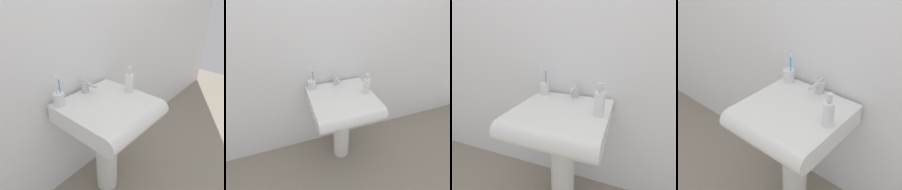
{
  "view_description": "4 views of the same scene",
  "coord_description": "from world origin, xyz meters",
  "views": [
    {
      "loc": [
        -0.9,
        -0.85,
        1.48
      ],
      "look_at": [
        0.04,
        -0.02,
        0.81
      ],
      "focal_mm": 35.0,
      "sensor_mm": 36.0,
      "label": 1
    },
    {
      "loc": [
        -0.44,
        -1.18,
        1.63
      ],
      "look_at": [
        -0.04,
        -0.01,
        0.78
      ],
      "focal_mm": 28.0,
      "sensor_mm": 36.0,
      "label": 2
    },
    {
      "loc": [
        0.35,
        -0.9,
        1.19
      ],
      "look_at": [
        0.01,
        0.01,
        0.84
      ],
      "focal_mm": 28.0,
      "sensor_mm": 36.0,
      "label": 3
    },
    {
      "loc": [
        0.81,
        -1.0,
        1.63
      ],
      "look_at": [
        -0.03,
        -0.02,
        0.84
      ],
      "focal_mm": 45.0,
      "sensor_mm": 36.0,
      "label": 4
    }
  ],
  "objects": [
    {
      "name": "sink_pedestal",
      "position": [
        0.0,
        0.0,
        0.32
      ],
      "size": [
        0.16,
        0.16,
        0.64
      ],
      "primitive_type": "cylinder",
      "color": "white",
      "rests_on": "ground"
    },
    {
      "name": "ground_plane",
      "position": [
        0.0,
        0.0,
        0.0
      ],
      "size": [
        6.0,
        6.0,
        0.0
      ],
      "primitive_type": "plane",
      "color": "gray",
      "rests_on": "ground"
    },
    {
      "name": "sink_basin",
      "position": [
        0.0,
        -0.05,
        0.7
      ],
      "size": [
        0.56,
        0.57,
        0.12
      ],
      "color": "white",
      "rests_on": "sink_pedestal"
    },
    {
      "name": "soap_bottle",
      "position": [
        0.22,
        -0.02,
        0.83
      ],
      "size": [
        0.06,
        0.06,
        0.18
      ],
      "color": "white",
      "rests_on": "sink_basin"
    },
    {
      "name": "wall_back",
      "position": [
        0.0,
        0.3,
        1.2
      ],
      "size": [
        5.0,
        0.05,
        2.4
      ],
      "primitive_type": "cube",
      "color": "white",
      "rests_on": "ground"
    },
    {
      "name": "faucet",
      "position": [
        0.01,
        0.2,
        0.81
      ],
      "size": [
        0.05,
        0.13,
        0.09
      ],
      "color": "silver",
      "rests_on": "sink_basin"
    },
    {
      "name": "toothbrush_cup",
      "position": [
        -0.22,
        0.2,
        0.81
      ],
      "size": [
        0.07,
        0.07,
        0.21
      ],
      "color": "white",
      "rests_on": "sink_basin"
    }
  ]
}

